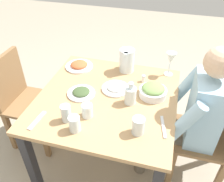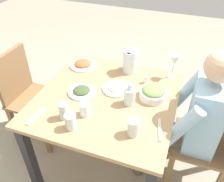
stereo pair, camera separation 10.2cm
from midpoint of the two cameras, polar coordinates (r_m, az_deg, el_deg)
The scene contains 20 objects.
ground_plane at distance 2.19m, azimuth -2.36°, elevation -16.10°, with size 8.00×8.00×0.00m, color #9E937F.
dining_table at distance 1.74m, azimuth -2.86°, elevation -4.20°, with size 0.97×0.97×0.71m.
chair_near at distance 1.84m, azimuth 22.12°, elevation -9.83°, with size 0.40×0.40×0.87m.
chair_far at distance 2.18m, azimuth -22.20°, elevation -1.42°, with size 0.40×0.40×0.87m.
diner_near at distance 1.71m, azimuth 16.56°, elevation -5.54°, with size 0.48×0.53×1.16m.
water_pitcher at distance 1.90m, azimuth 2.09°, elevation 7.44°, with size 0.16×0.12×0.19m.
salad_bowl at distance 1.67m, azimuth 8.22°, elevation 0.01°, with size 0.19×0.19×0.09m.
plate_dolmas at distance 1.70m, azimuth -9.19°, elevation -0.40°, with size 0.20×0.20×0.04m.
plate_rice_curry at distance 2.01m, azimuth -9.44°, elevation 6.15°, with size 0.23×0.23×0.05m.
plate_yoghurt at distance 1.73m, azimuth -0.83°, elevation 0.75°, with size 0.21×0.21×0.04m.
water_glass_near_right at distance 1.38m, azimuth 4.26°, elevation -8.48°, with size 0.07×0.07×0.11m, color silver.
water_glass_by_pitcher at distance 1.50m, azimuth -7.98°, elevation -4.77°, with size 0.07×0.07×0.09m, color silver.
water_glass_far_right at distance 1.49m, azimuth -13.03°, elevation -5.34°, with size 0.06×0.06×0.11m, color silver.
water_glass_far_left at distance 1.42m, azimuth -11.13°, elevation -7.87°, with size 0.07×0.07×0.10m, color silver.
wine_glass at distance 1.87m, azimuth 12.55°, elevation 7.54°, with size 0.08×0.08×0.20m.
oil_carafe at distance 1.59m, azimuth 2.65°, elevation -1.26°, with size 0.08×0.08×0.16m.
salt_shaker at distance 1.81m, azimuth 6.05°, elevation 3.02°, with size 0.03×0.03×0.05m.
fork_near at distance 1.57m, azimuth -19.51°, elevation -6.77°, with size 0.17×0.03×0.01m, color silver.
knife_near at distance 1.47m, azimuth 10.38°, elevation -8.61°, with size 0.18×0.02×0.01m, color silver.
fork_far at distance 2.03m, azimuth -10.81°, elevation 5.79°, with size 0.17×0.03×0.01m, color silver.
Camera 1 is at (-1.24, -0.38, 1.76)m, focal length 37.68 mm.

